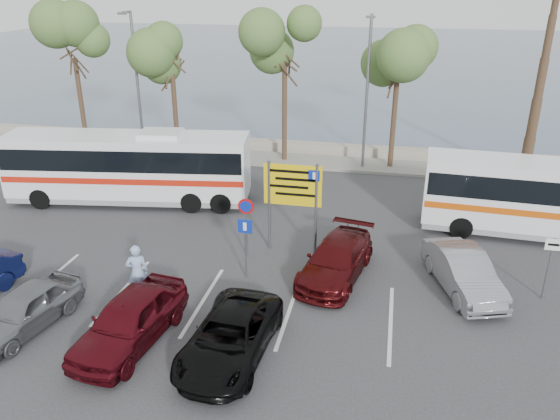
% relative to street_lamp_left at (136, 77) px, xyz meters
% --- Properties ---
extents(ground, '(120.00, 120.00, 0.00)m').
position_rel_street_lamp_left_xyz_m(ground, '(10.00, -13.52, -4.60)').
color(ground, '#303033').
rests_on(ground, ground).
extents(kerb_strip, '(44.00, 2.40, 0.15)m').
position_rel_street_lamp_left_xyz_m(kerb_strip, '(10.00, 0.48, -4.52)').
color(kerb_strip, gray).
rests_on(kerb_strip, ground).
extents(seawall, '(48.00, 0.80, 0.60)m').
position_rel_street_lamp_left_xyz_m(seawall, '(10.00, 2.48, -4.30)').
color(seawall, gray).
rests_on(seawall, ground).
extents(sea, '(140.00, 140.00, 0.00)m').
position_rel_street_lamp_left_xyz_m(sea, '(10.00, 46.48, -4.59)').
color(sea, '#415968').
rests_on(sea, ground).
extents(tree_far_left, '(3.20, 3.20, 7.60)m').
position_rel_street_lamp_left_xyz_m(tree_far_left, '(-4.00, 0.48, 1.73)').
color(tree_far_left, '#382619').
rests_on(tree_far_left, kerb_strip).
extents(tree_left, '(3.20, 3.20, 7.20)m').
position_rel_street_lamp_left_xyz_m(tree_left, '(2.00, 0.48, 1.41)').
color(tree_left, '#382619').
rests_on(tree_left, kerb_strip).
extents(tree_mid, '(3.20, 3.20, 8.00)m').
position_rel_street_lamp_left_xyz_m(tree_mid, '(8.50, 0.48, 2.06)').
color(tree_mid, '#382619').
rests_on(tree_mid, kerb_strip).
extents(tree_right, '(3.20, 3.20, 7.40)m').
position_rel_street_lamp_left_xyz_m(tree_right, '(14.50, 0.48, 1.57)').
color(tree_right, '#382619').
rests_on(tree_right, kerb_strip).
extents(street_lamp_left, '(0.45, 1.15, 8.01)m').
position_rel_street_lamp_left_xyz_m(street_lamp_left, '(0.00, 0.00, 0.00)').
color(street_lamp_left, slate).
rests_on(street_lamp_left, kerb_strip).
extents(street_lamp_right, '(0.45, 1.15, 8.01)m').
position_rel_street_lamp_left_xyz_m(street_lamp_right, '(13.00, 0.00, 0.00)').
color(street_lamp_right, slate).
rests_on(street_lamp_right, kerb_strip).
extents(direction_sign, '(2.20, 0.12, 3.60)m').
position_rel_street_lamp_left_xyz_m(direction_sign, '(11.00, -10.32, -2.17)').
color(direction_sign, slate).
rests_on(direction_sign, ground).
extents(sign_no_stop, '(0.60, 0.08, 2.35)m').
position_rel_street_lamp_left_xyz_m(sign_no_stop, '(9.40, -11.13, -3.02)').
color(sign_no_stop, slate).
rests_on(sign_no_stop, ground).
extents(sign_parking, '(0.50, 0.07, 2.25)m').
position_rel_street_lamp_left_xyz_m(sign_parking, '(9.80, -12.73, -3.13)').
color(sign_parking, slate).
rests_on(sign_parking, ground).
extents(sign_taxi, '(0.50, 0.07, 2.20)m').
position_rel_street_lamp_left_xyz_m(sign_taxi, '(19.80, -12.03, -3.18)').
color(sign_taxi, slate).
rests_on(sign_taxi, ground).
extents(lane_markings, '(12.02, 4.20, 0.01)m').
position_rel_street_lamp_left_xyz_m(lane_markings, '(8.86, -14.52, -4.60)').
color(lane_markings, silver).
rests_on(lane_markings, ground).
extents(coach_bus_left, '(11.34, 3.95, 3.46)m').
position_rel_street_lamp_left_xyz_m(coach_bus_left, '(2.64, -7.02, -2.99)').
color(coach_bus_left, white).
rests_on(coach_bus_left, ground).
extents(car_silver_a, '(2.23, 4.05, 1.30)m').
position_rel_street_lamp_left_xyz_m(car_silver_a, '(4.07, -17.02, -3.95)').
color(car_silver_a, slate).
rests_on(car_silver_a, ground).
extents(car_maroon, '(2.70, 4.84, 1.33)m').
position_rel_street_lamp_left_xyz_m(car_maroon, '(12.90, -12.02, -3.94)').
color(car_maroon, '#440B0D').
rests_on(car_maroon, ground).
extents(car_red, '(2.35, 4.60, 1.50)m').
position_rel_street_lamp_left_xyz_m(car_red, '(7.50, -17.02, -3.85)').
color(car_red, '#4D0B12').
rests_on(car_red, ground).
extents(suv_black, '(2.35, 4.60, 1.24)m').
position_rel_street_lamp_left_xyz_m(suv_black, '(10.50, -17.02, -3.98)').
color(suv_black, black).
rests_on(suv_black, ground).
extents(car_silver_b, '(2.70, 4.42, 1.37)m').
position_rel_street_lamp_left_xyz_m(car_silver_b, '(17.21, -12.02, -3.91)').
color(car_silver_b, gray).
rests_on(car_silver_b, ground).
extents(pedestrian_near, '(0.84, 0.73, 1.95)m').
position_rel_street_lamp_left_xyz_m(pedestrian_near, '(6.68, -14.76, -3.63)').
color(pedestrian_near, '#8FA6D0').
rests_on(pedestrian_near, ground).
extents(pedestrian_far, '(0.88, 1.03, 1.84)m').
position_rel_street_lamp_left_xyz_m(pedestrian_far, '(20.68, -7.02, -3.68)').
color(pedestrian_far, '#2F3447').
rests_on(pedestrian_far, ground).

